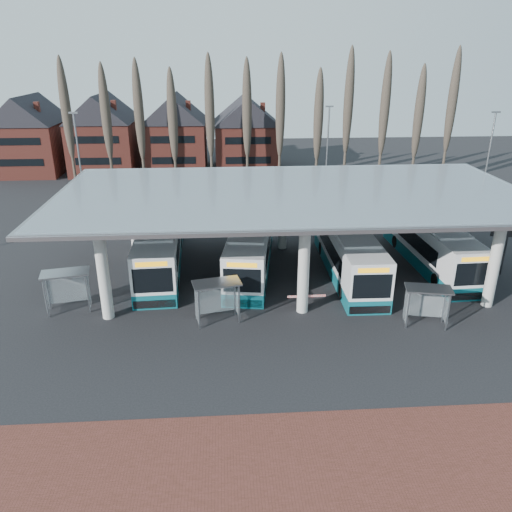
{
  "coord_description": "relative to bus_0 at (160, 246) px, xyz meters",
  "views": [
    {
      "loc": [
        -4.73,
        -25.01,
        15.13
      ],
      "look_at": [
        -2.61,
        7.0,
        1.98
      ],
      "focal_mm": 35.0,
      "sensor_mm": 36.0,
      "label": 1
    }
  ],
  "objects": [
    {
      "name": "brick_strip",
      "position": [
        9.57,
        -21.95,
        -1.71
      ],
      "size": [
        70.0,
        10.0,
        0.03
      ],
      "primitive_type": "cube",
      "color": "brown",
      "rests_on": "ground"
    },
    {
      "name": "shelter_2",
      "position": [
        16.61,
        -9.51,
        0.05
      ],
      "size": [
        2.85,
        1.82,
        2.45
      ],
      "rotation": [
        0.0,
        0.0,
        -0.2
      ],
      "color": "gray",
      "rests_on": "ground"
    },
    {
      "name": "shelter_0",
      "position": [
        -5.06,
        -6.25,
        0.2
      ],
      "size": [
        3.06,
        1.94,
        2.64
      ],
      "rotation": [
        0.0,
        0.0,
        0.19
      ],
      "color": "gray",
      "rests_on": "ground"
    },
    {
      "name": "station_canopy",
      "position": [
        9.57,
        -1.95,
        3.96
      ],
      "size": [
        32.0,
        16.0,
        6.34
      ],
      "color": "#BCBCB7",
      "rests_on": "ground"
    },
    {
      "name": "bus_1",
      "position": [
        6.72,
        -0.52,
        -0.06
      ],
      "size": [
        4.47,
        12.96,
        3.53
      ],
      "rotation": [
        0.0,
        0.0,
        -0.14
      ],
      "color": "white",
      "rests_on": "ground"
    },
    {
      "name": "bus_0",
      "position": [
        0.0,
        0.0,
        0.0
      ],
      "size": [
        3.4,
        13.29,
        3.66
      ],
      "rotation": [
        0.0,
        0.0,
        0.04
      ],
      "color": "white",
      "rests_on": "ground"
    },
    {
      "name": "ground",
      "position": [
        9.57,
        -9.95,
        -1.73
      ],
      "size": [
        140.0,
        140.0,
        0.0
      ],
      "primitive_type": "plane",
      "color": "black",
      "rests_on": "ground"
    },
    {
      "name": "townhouse_row",
      "position": [
        -6.18,
        34.05,
        4.21
      ],
      "size": [
        36.8,
        10.3,
        12.25
      ],
      "color": "brown",
      "rests_on": "ground"
    },
    {
      "name": "bus_2",
      "position": [
        13.75,
        -1.8,
        -0.04
      ],
      "size": [
        2.92,
        12.87,
        3.57
      ],
      "rotation": [
        0.0,
        0.0,
        -0.01
      ],
      "color": "white",
      "rests_on": "ground"
    },
    {
      "name": "lamp_post_a",
      "position": [
        -8.43,
        12.05,
        3.61
      ],
      "size": [
        0.8,
        0.16,
        10.17
      ],
      "color": "slate",
      "rests_on": "ground"
    },
    {
      "name": "shelter_1",
      "position": [
        4.25,
        -8.24,
        0.17
      ],
      "size": [
        3.03,
        1.95,
        2.6
      ],
      "rotation": [
        0.0,
        0.0,
        0.21
      ],
      "color": "gray",
      "rests_on": "ground"
    },
    {
      "name": "info_sign_1",
      "position": [
        24.94,
        -2.89,
        1.25
      ],
      "size": [
        2.36,
        0.63,
        3.54
      ],
      "rotation": [
        0.0,
        0.0,
        -0.21
      ],
      "color": "black",
      "rests_on": "ground"
    },
    {
      "name": "lamp_post_c",
      "position": [
        29.57,
        10.05,
        3.61
      ],
      "size": [
        0.8,
        0.16,
        10.17
      ],
      "color": "slate",
      "rests_on": "ground"
    },
    {
      "name": "lamp_post_b",
      "position": [
        15.57,
        16.05,
        3.61
      ],
      "size": [
        0.8,
        0.16,
        10.17
      ],
      "color": "slate",
      "rests_on": "ground"
    },
    {
      "name": "info_sign_0",
      "position": [
        21.4,
        -6.62,
        1.05
      ],
      "size": [
        2.21,
        0.48,
        3.3
      ],
      "rotation": [
        0.0,
        0.0,
        -0.16
      ],
      "color": "black",
      "rests_on": "ground"
    },
    {
      "name": "poplar_row",
      "position": [
        9.57,
        23.05,
        7.05
      ],
      "size": [
        45.1,
        1.1,
        14.5
      ],
      "color": "#473D33",
      "rests_on": "ground"
    },
    {
      "name": "barrier",
      "position": [
        9.82,
        -7.31,
        -0.8
      ],
      "size": [
        2.4,
        0.66,
        1.2
      ],
      "rotation": [
        0.0,
        0.0,
        0.01
      ],
      "color": "black",
      "rests_on": "ground"
    },
    {
      "name": "bus_3",
      "position": [
        20.39,
        -0.51,
        -0.07
      ],
      "size": [
        3.16,
        12.71,
        3.51
      ],
      "rotation": [
        0.0,
        0.0,
        0.04
      ],
      "color": "white",
      "rests_on": "ground"
    }
  ]
}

